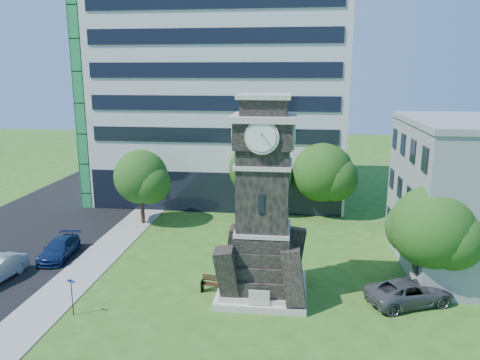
# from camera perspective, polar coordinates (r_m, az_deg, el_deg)

# --- Properties ---
(ground) EXTENTS (160.00, 160.00, 0.00)m
(ground) POSITION_cam_1_polar(r_m,az_deg,el_deg) (28.67, -3.79, -14.97)
(ground) COLOR #305919
(ground) RESTS_ON ground
(sidewalk) EXTENTS (3.00, 70.00, 0.06)m
(sidewalk) POSITION_cam_1_polar(r_m,az_deg,el_deg) (35.75, -17.59, -9.65)
(sidewalk) COLOR gray
(sidewalk) RESTS_ON ground
(clock_tower) EXTENTS (5.40, 5.40, 12.22)m
(clock_tower) POSITION_cam_1_polar(r_m,az_deg,el_deg) (28.11, 2.84, -3.87)
(clock_tower) COLOR beige
(clock_tower) RESTS_ON ground
(office_tall) EXTENTS (26.20, 15.11, 28.60)m
(office_tall) POSITION_cam_1_polar(r_m,az_deg,el_deg) (51.32, -2.13, 13.92)
(office_tall) COLOR silver
(office_tall) RESTS_ON ground
(car_street_north) EXTENTS (2.30, 4.84, 1.36)m
(car_street_north) POSITION_cam_1_polar(r_m,az_deg,el_deg) (37.44, -21.18, -7.82)
(car_street_north) COLOR #11224C
(car_street_north) RESTS_ON ground
(car_east_lot) EXTENTS (5.74, 4.24, 1.45)m
(car_east_lot) POSITION_cam_1_polar(r_m,az_deg,el_deg) (30.19, 19.94, -12.73)
(car_east_lot) COLOR #4F4E53
(car_east_lot) RESTS_ON ground
(park_bench) EXTENTS (1.97, 0.53, 1.02)m
(park_bench) POSITION_cam_1_polar(r_m,az_deg,el_deg) (29.97, -2.81, -12.50)
(park_bench) COLOR black
(park_bench) RESTS_ON ground
(street_sign) EXTENTS (0.53, 0.05, 2.20)m
(street_sign) POSITION_cam_1_polar(r_m,az_deg,el_deg) (28.58, -19.83, -12.78)
(street_sign) COLOR black
(street_sign) RESTS_ON ground
(tree_nw) EXTENTS (5.28, 4.80, 6.74)m
(tree_nw) POSITION_cam_1_polar(r_m,az_deg,el_deg) (42.51, -11.88, 0.16)
(tree_nw) COLOR #332114
(tree_nw) RESTS_ON ground
(tree_nc) EXTENTS (6.23, 5.66, 7.22)m
(tree_nc) POSITION_cam_1_polar(r_m,az_deg,el_deg) (44.90, 2.35, 1.18)
(tree_nc) COLOR #332114
(tree_nc) RESTS_ON ground
(tree_ne) EXTENTS (6.32, 5.75, 7.13)m
(tree_ne) POSITION_cam_1_polar(r_m,az_deg,el_deg) (44.84, 10.07, 0.80)
(tree_ne) COLOR #332114
(tree_ne) RESTS_ON ground
(tree_east) EXTENTS (5.57, 5.06, 6.85)m
(tree_east) POSITION_cam_1_polar(r_m,az_deg,el_deg) (30.71, 22.51, -5.64)
(tree_east) COLOR #332114
(tree_east) RESTS_ON ground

